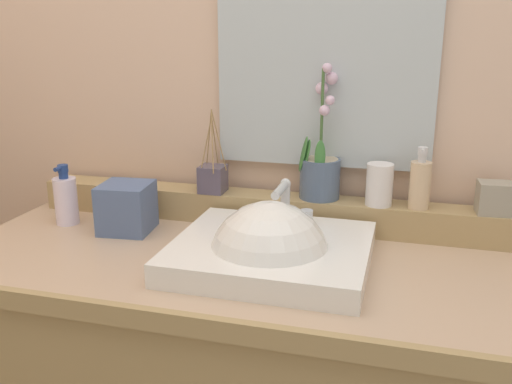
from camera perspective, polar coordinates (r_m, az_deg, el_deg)
wall_back at (r=1.64m, az=3.10°, el=15.54°), size 3.11×0.20×2.71m
back_ledge at (r=1.56m, az=1.50°, el=-1.78°), size 1.36×0.09×0.08m
sink_basin at (r=1.29m, az=1.43°, el=-6.75°), size 0.45×0.40×0.29m
potted_plant at (r=1.51m, az=6.53°, el=2.38°), size 0.12×0.11×0.36m
soap_dispenser at (r=1.47m, az=16.33°, el=0.83°), size 0.05×0.05×0.16m
tumbler_cup at (r=1.47m, az=12.44°, el=0.74°), size 0.07×0.07×0.11m
reed_diffuser at (r=1.56m, az=-4.42°, el=1.42°), size 0.08×0.08×0.23m
trinket_box at (r=1.50m, az=23.09°, el=-0.57°), size 0.09×0.07×0.08m
lotion_bottle at (r=1.64m, az=-18.77°, el=-0.71°), size 0.06×0.07×0.17m
tissue_box at (r=1.54m, az=-13.02°, el=-1.55°), size 0.14×0.14×0.13m
mirror at (r=1.51m, az=6.96°, el=12.34°), size 0.58×0.02×0.52m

